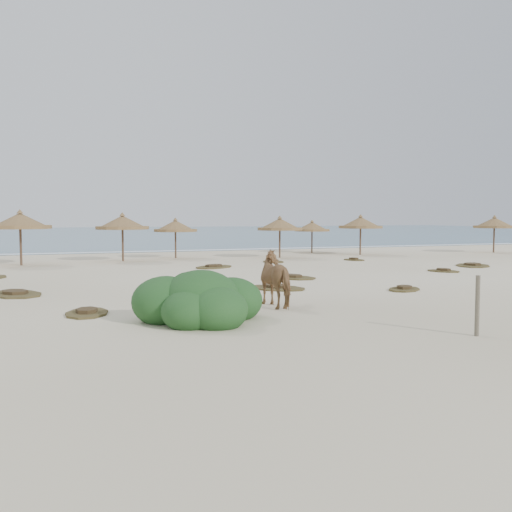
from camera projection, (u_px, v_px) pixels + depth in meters
name	position (u px, v px, depth m)	size (l,w,h in m)	color
ground	(296.00, 297.00, 18.78)	(160.00, 160.00, 0.00)	beige
ocean	(95.00, 233.00, 88.82)	(200.00, 100.00, 0.01)	#255570
foam_line	(153.00, 251.00, 43.06)	(70.00, 0.60, 0.01)	white
palapa_1	(20.00, 222.00, 30.68)	(3.67, 3.67, 3.04)	brown
palapa_2	(122.00, 223.00, 33.51)	(3.54, 3.54, 2.90)	brown
palapa_3	(175.00, 227.00, 36.01)	(3.38, 3.38, 2.58)	brown
palapa_4	(280.00, 225.00, 36.31)	(3.68, 3.68, 2.71)	brown
palapa_5	(361.00, 223.00, 39.26)	(3.70, 3.70, 2.81)	brown
palapa_6	(312.00, 227.00, 41.32)	(3.40, 3.40, 2.41)	brown
palapa_7	(494.00, 223.00, 41.58)	(3.59, 3.59, 2.76)	brown
horse	(279.00, 279.00, 16.79)	(0.89, 1.95, 1.65)	#9B7446
fence_post_near	(477.00, 306.00, 12.63)	(0.10, 0.10, 1.35)	#6B6250
bush	(201.00, 302.00, 14.36)	(3.40, 2.99, 1.52)	#254E21
scrub_1	(15.00, 294.00, 19.23)	(2.45, 2.87, 0.16)	brown
scrub_2	(197.00, 284.00, 21.90)	(1.80, 1.66, 0.16)	brown
scrub_3	(291.00, 277.00, 24.46)	(2.55, 2.77, 0.16)	brown
scrub_4	(443.00, 271.00, 27.34)	(1.61, 1.87, 0.16)	brown
scrub_5	(473.00, 265.00, 30.41)	(3.00, 3.15, 0.16)	brown
scrub_7	(273.00, 261.00, 32.93)	(1.44, 1.97, 0.16)	brown
scrub_9	(276.00, 287.00, 20.88)	(2.59, 2.69, 0.16)	brown
scrub_10	(354.00, 259.00, 34.38)	(1.31, 1.68, 0.16)	brown
scrub_11	(87.00, 312.00, 15.46)	(1.46, 1.95, 0.16)	brown
scrub_12	(404.00, 289.00, 20.53)	(1.91, 1.82, 0.16)	brown
scrub_13	(214.00, 267.00, 29.53)	(2.82, 2.64, 0.16)	brown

